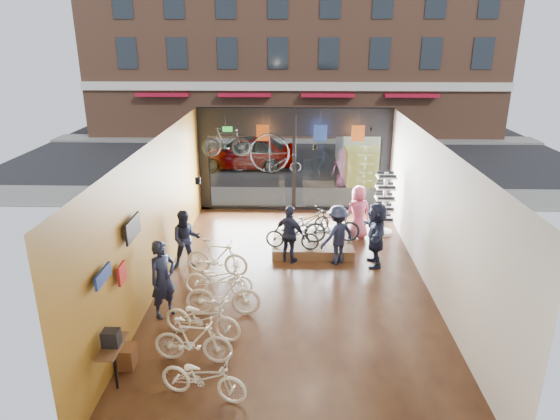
{
  "coord_description": "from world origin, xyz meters",
  "views": [
    {
      "loc": [
        -0.02,
        -11.86,
        6.25
      ],
      "look_at": [
        -0.39,
        1.4,
        1.57
      ],
      "focal_mm": 32.0,
      "sensor_mm": 36.0,
      "label": 1
    }
  ],
  "objects_px": {
    "box_truck": "(362,150)",
    "floor_bike_0": "(203,377)",
    "display_bike_left": "(292,235)",
    "customer_1": "(186,240)",
    "floor_bike_5": "(217,257)",
    "customer_2": "(290,235)",
    "hung_bike": "(226,142)",
    "display_bike_right": "(307,222)",
    "customer_0": "(163,279)",
    "sunglasses_rack": "(384,204)",
    "floor_bike_2": "(202,318)",
    "street_car": "(245,152)",
    "floor_bike_1": "(193,340)",
    "customer_4": "(358,212)",
    "floor_bike_3": "(223,295)",
    "customer_5": "(376,234)",
    "display_bike_mid": "(332,227)",
    "penny_farthing": "(278,155)",
    "customer_3": "(338,235)",
    "display_platform": "(312,245)"
  },
  "relations": [
    {
      "from": "display_bike_right",
      "to": "floor_bike_1",
      "type": "bearing_deg",
      "value": 132.57
    },
    {
      "from": "box_truck",
      "to": "street_car",
      "type": "bearing_deg",
      "value": 169.79
    },
    {
      "from": "customer_0",
      "to": "customer_3",
      "type": "height_order",
      "value": "customer_0"
    },
    {
      "from": "box_truck",
      "to": "floor_bike_1",
      "type": "relative_size",
      "value": 3.66
    },
    {
      "from": "box_truck",
      "to": "display_bike_right",
      "type": "xyz_separation_m",
      "value": [
        -2.75,
        -8.24,
        -0.46
      ]
    },
    {
      "from": "floor_bike_0",
      "to": "box_truck",
      "type": "bearing_deg",
      "value": -3.31
    },
    {
      "from": "box_truck",
      "to": "floor_bike_0",
      "type": "distance_m",
      "value": 16.19
    },
    {
      "from": "box_truck",
      "to": "display_bike_right",
      "type": "height_order",
      "value": "box_truck"
    },
    {
      "from": "floor_bike_0",
      "to": "customer_0",
      "type": "xyz_separation_m",
      "value": [
        -1.39,
        2.8,
        0.5
      ]
    },
    {
      "from": "street_car",
      "to": "hung_bike",
      "type": "distance_m",
      "value": 8.08
    },
    {
      "from": "floor_bike_2",
      "to": "customer_5",
      "type": "xyz_separation_m",
      "value": [
        4.28,
        3.74,
        0.47
      ]
    },
    {
      "from": "floor_bike_2",
      "to": "hung_bike",
      "type": "distance_m",
      "value": 7.18
    },
    {
      "from": "street_car",
      "to": "customer_3",
      "type": "height_order",
      "value": "customer_3"
    },
    {
      "from": "customer_1",
      "to": "customer_2",
      "type": "relative_size",
      "value": 0.99
    },
    {
      "from": "floor_bike_1",
      "to": "customer_4",
      "type": "height_order",
      "value": "customer_4"
    },
    {
      "from": "floor_bike_2",
      "to": "customer_5",
      "type": "relative_size",
      "value": 0.95
    },
    {
      "from": "customer_5",
      "to": "hung_bike",
      "type": "relative_size",
      "value": 1.18
    },
    {
      "from": "customer_1",
      "to": "customer_2",
      "type": "bearing_deg",
      "value": -6.67
    },
    {
      "from": "display_bike_left",
      "to": "sunglasses_rack",
      "type": "distance_m",
      "value": 3.6
    },
    {
      "from": "floor_bike_3",
      "to": "customer_2",
      "type": "distance_m",
      "value": 3.33
    },
    {
      "from": "display_bike_mid",
      "to": "penny_farthing",
      "type": "relative_size",
      "value": 1.04
    },
    {
      "from": "display_platform",
      "to": "display_bike_mid",
      "type": "bearing_deg",
      "value": -13.66
    },
    {
      "from": "customer_1",
      "to": "customer_4",
      "type": "bearing_deg",
      "value": 9.62
    },
    {
      "from": "street_car",
      "to": "customer_0",
      "type": "bearing_deg",
      "value": -2.59
    },
    {
      "from": "customer_0",
      "to": "sunglasses_rack",
      "type": "bearing_deg",
      "value": -8.17
    },
    {
      "from": "display_bike_right",
      "to": "customer_0",
      "type": "relative_size",
      "value": 0.83
    },
    {
      "from": "display_platform",
      "to": "sunglasses_rack",
      "type": "xyz_separation_m",
      "value": [
        2.38,
        1.35,
        0.9
      ]
    },
    {
      "from": "floor_bike_0",
      "to": "floor_bike_5",
      "type": "height_order",
      "value": "floor_bike_5"
    },
    {
      "from": "display_bike_left",
      "to": "sunglasses_rack",
      "type": "bearing_deg",
      "value": -47.36
    },
    {
      "from": "customer_3",
      "to": "display_bike_left",
      "type": "bearing_deg",
      "value": -49.21
    },
    {
      "from": "floor_bike_3",
      "to": "display_bike_right",
      "type": "xyz_separation_m",
      "value": [
        2.06,
        4.38,
        0.18
      ]
    },
    {
      "from": "floor_bike_0",
      "to": "customer_2",
      "type": "relative_size",
      "value": 0.97
    },
    {
      "from": "hung_bike",
      "to": "customer_2",
      "type": "bearing_deg",
      "value": -148.62
    },
    {
      "from": "street_car",
      "to": "customer_5",
      "type": "distance_m",
      "value": 11.77
    },
    {
      "from": "box_truck",
      "to": "sunglasses_rack",
      "type": "height_order",
      "value": "box_truck"
    },
    {
      "from": "customer_5",
      "to": "display_bike_mid",
      "type": "bearing_deg",
      "value": -124.98
    },
    {
      "from": "customer_2",
      "to": "hung_bike",
      "type": "xyz_separation_m",
      "value": [
        -2.13,
        2.88,
        2.07
      ]
    },
    {
      "from": "floor_bike_2",
      "to": "floor_bike_5",
      "type": "height_order",
      "value": "floor_bike_5"
    },
    {
      "from": "customer_0",
      "to": "floor_bike_5",
      "type": "bearing_deg",
      "value": 16.77
    },
    {
      "from": "floor_bike_0",
      "to": "floor_bike_5",
      "type": "relative_size",
      "value": 0.95
    },
    {
      "from": "floor_bike_3",
      "to": "display_bike_mid",
      "type": "xyz_separation_m",
      "value": [
        2.8,
        3.72,
        0.28
      ]
    },
    {
      "from": "floor_bike_0",
      "to": "display_bike_mid",
      "type": "distance_m",
      "value": 7.13
    },
    {
      "from": "floor_bike_2",
      "to": "sunglasses_rack",
      "type": "height_order",
      "value": "sunglasses_rack"
    },
    {
      "from": "floor_bike_3",
      "to": "display_bike_mid",
      "type": "relative_size",
      "value": 1.04
    },
    {
      "from": "customer_3",
      "to": "box_truck",
      "type": "bearing_deg",
      "value": -137.09
    },
    {
      "from": "floor_bike_2",
      "to": "penny_farthing",
      "type": "height_order",
      "value": "penny_farthing"
    },
    {
      "from": "floor_bike_2",
      "to": "customer_5",
      "type": "bearing_deg",
      "value": -33.53
    },
    {
      "from": "display_bike_left",
      "to": "customer_1",
      "type": "bearing_deg",
      "value": 112.48
    },
    {
      "from": "display_bike_right",
      "to": "customer_1",
      "type": "bearing_deg",
      "value": 92.53
    },
    {
      "from": "penny_farthing",
      "to": "display_bike_left",
      "type": "bearing_deg",
      "value": -79.1
    }
  ]
}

